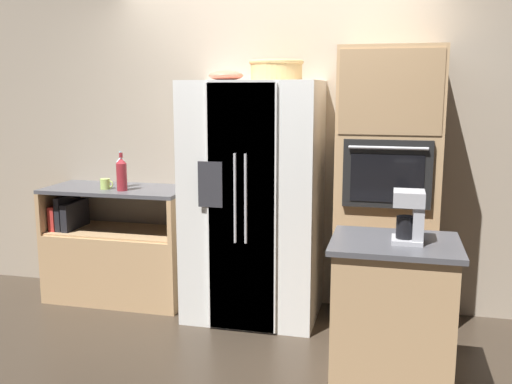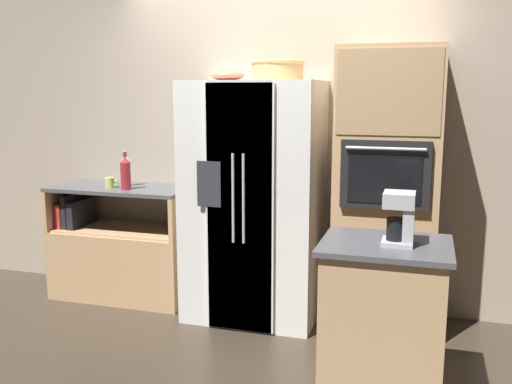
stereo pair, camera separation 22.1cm
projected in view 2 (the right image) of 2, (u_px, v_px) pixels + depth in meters
The scene contains 12 objects.
ground_plane at pixel (264, 316), 4.42m from camera, with size 20.00×20.00×0.00m, color #382D23.
wall_back at pixel (278, 131), 4.55m from camera, with size 12.00×0.06×2.80m.
counter_left at pixel (123, 256), 4.80m from camera, with size 1.16×0.56×0.94m.
refrigerator at pixel (254, 201), 4.30m from camera, with size 0.98×0.74×1.79m.
wall_oven at pixel (387, 192), 4.03m from camera, with size 0.70×0.71×2.02m.
island_counter at pixel (383, 322), 3.15m from camera, with size 0.70×0.58×0.91m.
wicker_basket at pixel (277, 70), 4.16m from camera, with size 0.40×0.40×0.15m.
fruit_bowl at pixel (227, 76), 4.17m from camera, with size 0.25×0.25×0.07m.
bottle_tall at pixel (126, 173), 4.53m from camera, with size 0.08×0.08×0.30m.
bottle_short at pixel (126, 171), 4.69m from camera, with size 0.07×0.07×0.30m.
mug at pixel (110, 183), 4.62m from camera, with size 0.11×0.08×0.08m.
coffee_maker at pixel (402, 217), 3.01m from camera, with size 0.16×0.17×0.28m.
Camera 2 is at (1.15, -4.02, 1.73)m, focal length 40.00 mm.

